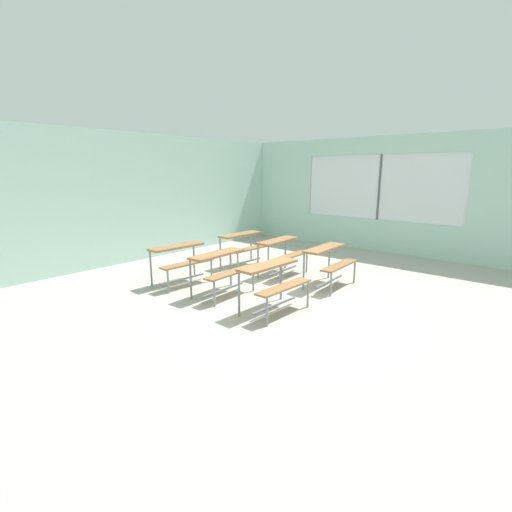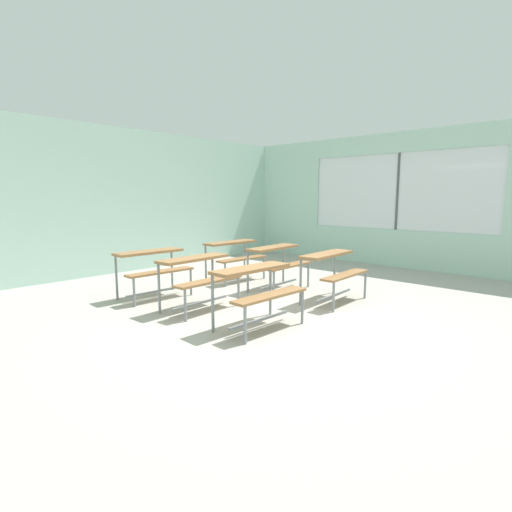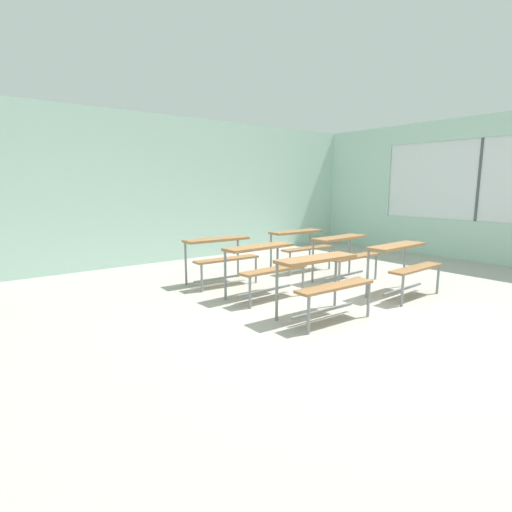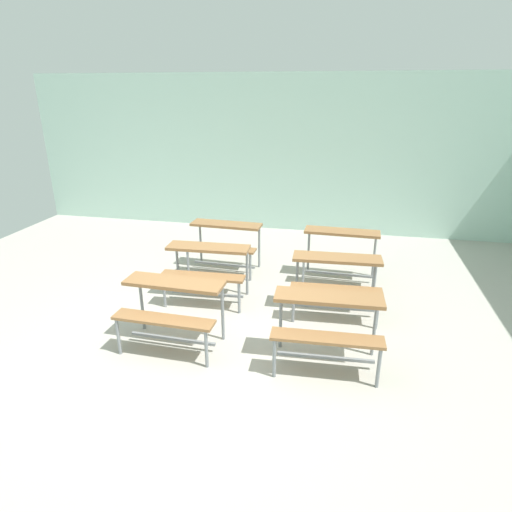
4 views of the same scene
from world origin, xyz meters
name	(u,v)px [view 4 (image 4 of 4)]	position (x,y,z in m)	size (l,w,h in m)	color
ground	(204,345)	(0.00, 0.00, -0.03)	(10.00, 9.00, 0.05)	#ADA89E
wall_back	(273,154)	(0.00, 4.50, 1.50)	(10.00, 0.12, 3.00)	silver
desk_bench_r0c0	(171,300)	(-0.31, -0.10, 0.56)	(1.12, 0.63, 0.74)	olive
desk_bench_r0c1	(328,316)	(1.37, -0.12, 0.56)	(1.12, 0.64, 0.74)	olive
desk_bench_r1c0	(206,261)	(-0.28, 1.05, 0.56)	(1.12, 0.63, 0.74)	olive
desk_bench_r1c1	(336,273)	(1.42, 1.01, 0.56)	(1.13, 0.64, 0.74)	olive
desk_bench_r2c0	(224,236)	(-0.34, 2.11, 0.56)	(1.13, 0.64, 0.74)	olive
desk_bench_r2c1	(341,244)	(1.45, 2.11, 0.56)	(1.12, 0.63, 0.74)	olive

